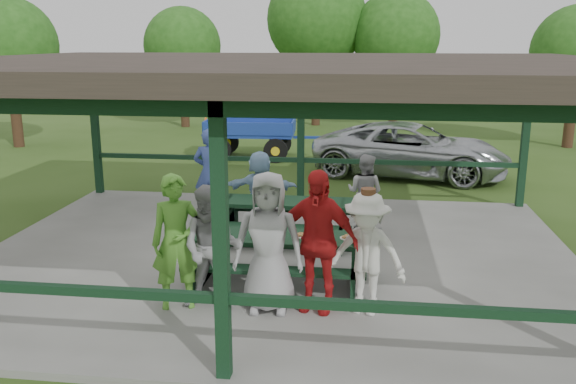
# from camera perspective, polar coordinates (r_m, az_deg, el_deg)

# --- Properties ---
(ground) EXTENTS (90.00, 90.00, 0.00)m
(ground) POSITION_cam_1_polar(r_m,az_deg,el_deg) (10.33, -1.11, -6.48)
(ground) COLOR #314E18
(ground) RESTS_ON ground
(concrete_slab) EXTENTS (10.00, 8.00, 0.10)m
(concrete_slab) POSITION_cam_1_polar(r_m,az_deg,el_deg) (10.31, -1.11, -6.22)
(concrete_slab) COLOR slate
(concrete_slab) RESTS_ON ground
(pavilion_structure) EXTENTS (10.60, 8.60, 3.24)m
(pavilion_structure) POSITION_cam_1_polar(r_m,az_deg,el_deg) (9.68, -1.20, 11.36)
(pavilion_structure) COLOR black
(pavilion_structure) RESTS_ON concrete_slab
(picnic_table_near) EXTENTS (2.58, 1.39, 0.75)m
(picnic_table_near) POSITION_cam_1_polar(r_m,az_deg,el_deg) (8.99, -0.93, -5.78)
(picnic_table_near) COLOR black
(picnic_table_near) RESTS_ON concrete_slab
(picnic_table_far) EXTENTS (2.42, 1.39, 0.75)m
(picnic_table_far) POSITION_cam_1_polar(r_m,az_deg,el_deg) (10.89, -0.31, -2.22)
(picnic_table_far) COLOR black
(picnic_table_far) RESTS_ON concrete_slab
(table_setting) EXTENTS (2.33, 0.45, 0.10)m
(table_setting) POSITION_cam_1_polar(r_m,az_deg,el_deg) (8.92, -0.73, -3.82)
(table_setting) COLOR white
(table_setting) RESTS_ON picnic_table_near
(contestant_green) EXTENTS (0.78, 0.64, 1.83)m
(contestant_green) POSITION_cam_1_polar(r_m,az_deg,el_deg) (8.24, -10.38, -4.63)
(contestant_green) COLOR #4C8F2B
(contestant_green) RESTS_ON concrete_slab
(contestant_grey_left) EXTENTS (0.84, 0.66, 1.70)m
(contestant_grey_left) POSITION_cam_1_polar(r_m,az_deg,el_deg) (8.13, -7.11, -5.26)
(contestant_grey_left) COLOR gray
(contestant_grey_left) RESTS_ON concrete_slab
(contestant_grey_mid) EXTENTS (0.95, 0.65, 1.89)m
(contestant_grey_mid) POSITION_cam_1_polar(r_m,az_deg,el_deg) (8.01, -1.86, -4.74)
(contestant_grey_mid) COLOR #99999C
(contestant_grey_mid) RESTS_ON concrete_slab
(contestant_red) EXTENTS (1.20, 0.73, 1.92)m
(contestant_red) POSITION_cam_1_polar(r_m,az_deg,el_deg) (8.03, 2.71, -4.57)
(contestant_red) COLOR red
(contestant_red) RESTS_ON concrete_slab
(contestant_white_fedora) EXTENTS (1.19, 0.87, 1.70)m
(contestant_white_fedora) POSITION_cam_1_polar(r_m,az_deg,el_deg) (8.00, 7.34, -5.75)
(contestant_white_fedora) COLOR silver
(contestant_white_fedora) RESTS_ON concrete_slab
(spectator_lblue) EXTENTS (1.42, 0.51, 1.51)m
(spectator_lblue) POSITION_cam_1_polar(r_m,az_deg,el_deg) (11.57, -2.64, 0.21)
(spectator_lblue) COLOR #84A9CD
(spectator_lblue) RESTS_ON concrete_slab
(spectator_blue) EXTENTS (0.67, 0.45, 1.80)m
(spectator_blue) POSITION_cam_1_polar(r_m,az_deg,el_deg) (12.48, -7.33, 1.81)
(spectator_blue) COLOR #384B92
(spectator_blue) RESTS_ON concrete_slab
(spectator_grey) EXTENTS (0.87, 0.79, 1.46)m
(spectator_grey) POSITION_cam_1_polar(r_m,az_deg,el_deg) (11.56, 7.20, -0.03)
(spectator_grey) COLOR gray
(spectator_grey) RESTS_ON concrete_slab
(pickup_truck) EXTENTS (5.61, 3.50, 1.45)m
(pickup_truck) POSITION_cam_1_polar(r_m,az_deg,el_deg) (16.90, 11.47, 3.89)
(pickup_truck) COLOR silver
(pickup_truck) RESTS_ON ground
(farm_trailer) EXTENTS (3.73, 1.75, 1.30)m
(farm_trailer) POSITION_cam_1_polar(r_m,az_deg,el_deg) (19.20, -3.52, 5.11)
(farm_trailer) COLOR navy
(farm_trailer) RESTS_ON ground
(tree_far_left) EXTENTS (3.19, 3.19, 4.98)m
(tree_far_left) POSITION_cam_1_polar(r_m,az_deg,el_deg) (26.43, -9.86, 13.30)
(tree_far_left) COLOR #362115
(tree_far_left) RESTS_ON ground
(tree_left) EXTENTS (4.20, 4.20, 6.56)m
(tree_left) POSITION_cam_1_polar(r_m,az_deg,el_deg) (26.62, 2.70, 15.81)
(tree_left) COLOR #362115
(tree_left) RESTS_ON ground
(tree_mid) EXTENTS (3.59, 3.59, 5.61)m
(tree_mid) POSITION_cam_1_polar(r_m,az_deg,el_deg) (26.20, 10.06, 14.23)
(tree_mid) COLOR #362115
(tree_mid) RESTS_ON ground
(tree_edge_left) EXTENTS (3.24, 3.24, 5.07)m
(tree_edge_left) POSITION_cam_1_polar(r_m,az_deg,el_deg) (23.01, -24.69, 12.31)
(tree_edge_left) COLOR #362115
(tree_edge_left) RESTS_ON ground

